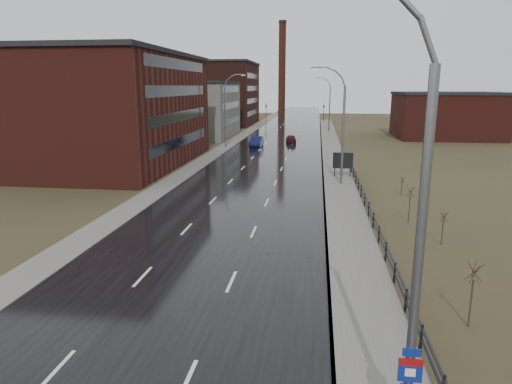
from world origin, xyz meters
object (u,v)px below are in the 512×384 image
(streetlight_main, at_px, (406,236))
(car_far, at_px, (291,139))
(car_near, at_px, (257,142))
(billboard, at_px, (343,161))

(streetlight_main, distance_m, car_far, 68.18)
(streetlight_main, bearing_deg, car_near, 100.77)
(streetlight_main, bearing_deg, car_far, 95.53)
(billboard, xyz_separation_m, car_far, (-7.18, 30.05, -1.11))
(billboard, bearing_deg, car_near, 117.26)
(streetlight_main, relative_size, car_near, 2.42)
(billboard, distance_m, car_far, 30.92)
(billboard, height_order, car_far, billboard)
(car_far, bearing_deg, streetlight_main, 89.29)
(billboard, bearing_deg, car_far, 103.43)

